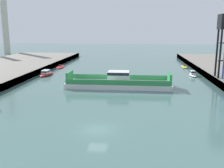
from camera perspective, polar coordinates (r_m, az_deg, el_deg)
The scene contains 7 objects.
ground_plane at distance 33.85m, azimuth -3.24°, elevation -10.01°, with size 400.00×400.00×0.00m, color #476B66.
chain_ferry at distance 57.56m, azimuth 1.47°, elevation 0.38°, with size 23.34×6.75×3.55m.
moored_boat_near_left at distance 89.20m, azimuth -11.37°, elevation 3.75°, with size 3.35×8.07×0.91m.
moored_boat_near_right at distance 74.76m, azimuth -14.30°, elevation 2.32°, with size 2.73×7.59×1.53m.
moored_boat_mid_left at distance 90.84m, azimuth 15.69°, elevation 3.69°, with size 1.83×6.13×0.92m.
moored_boat_mid_right at distance 74.63m, azimuth 17.41°, elevation 2.13°, with size 1.87×4.90×1.51m.
smokestack_distant_b at distance 146.54m, azimuth -22.64°, elevation 13.17°, with size 3.45×3.45×33.75m.
Camera 1 is at (5.00, -30.98, 12.68)m, focal length 41.36 mm.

